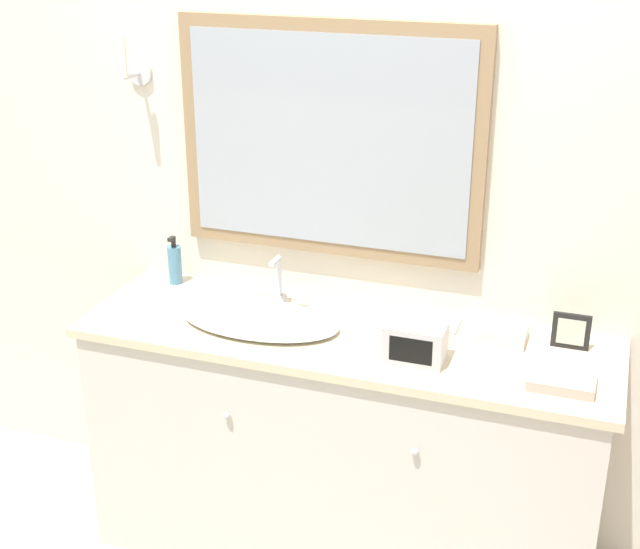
{
  "coord_description": "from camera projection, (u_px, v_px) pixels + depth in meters",
  "views": [
    {
      "loc": [
        0.8,
        -2.25,
        2.23
      ],
      "look_at": [
        -0.09,
        0.28,
        1.1
      ],
      "focal_mm": 50.0,
      "sensor_mm": 36.0,
      "label": 1
    }
  ],
  "objects": [
    {
      "name": "picture_frame",
      "position": [
        571.0,
        331.0,
        2.84
      ],
      "size": [
        0.12,
        0.01,
        0.12
      ],
      "color": "black",
      "rests_on": "vanity_counter"
    },
    {
      "name": "soap_bottle",
      "position": [
        175.0,
        264.0,
        3.32
      ],
      "size": [
        0.05,
        0.05,
        0.19
      ],
      "color": "teal",
      "rests_on": "vanity_counter"
    },
    {
      "name": "sink_basin",
      "position": [
        261.0,
        318.0,
        3.02
      ],
      "size": [
        0.56,
        0.36,
        0.19
      ],
      "color": "white",
      "rests_on": "vanity_counter"
    },
    {
      "name": "wall_back",
      "position": [
        372.0,
        197.0,
        3.08
      ],
      "size": [
        8.0,
        0.18,
        2.55
      ],
      "color": "silver",
      "rests_on": "ground_plane"
    },
    {
      "name": "appliance_box",
      "position": [
        415.0,
        342.0,
        2.76
      ],
      "size": [
        0.19,
        0.12,
        0.12
      ],
      "color": "#BCBCC1",
      "rests_on": "vanity_counter"
    },
    {
      "name": "metal_tray",
      "position": [
        437.0,
        323.0,
        3.02
      ],
      "size": [
        0.15,
        0.13,
        0.01
      ],
      "color": "#ADADB2",
      "rests_on": "vanity_counter"
    },
    {
      "name": "hand_towel_far_corner",
      "position": [
        562.0,
        381.0,
        2.63
      ],
      "size": [
        0.2,
        0.14,
        0.03
      ],
      "color": "#B7A899",
      "rests_on": "vanity_counter"
    },
    {
      "name": "hand_towel_near_sink",
      "position": [
        501.0,
        334.0,
        2.9
      ],
      "size": [
        0.16,
        0.13,
        0.05
      ],
      "color": "silver",
      "rests_on": "vanity_counter"
    },
    {
      "name": "vanity_counter",
      "position": [
        344.0,
        447.0,
        3.13
      ],
      "size": [
        1.8,
        0.57,
        0.9
      ],
      "color": "beige",
      "rests_on": "ground_plane"
    }
  ]
}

